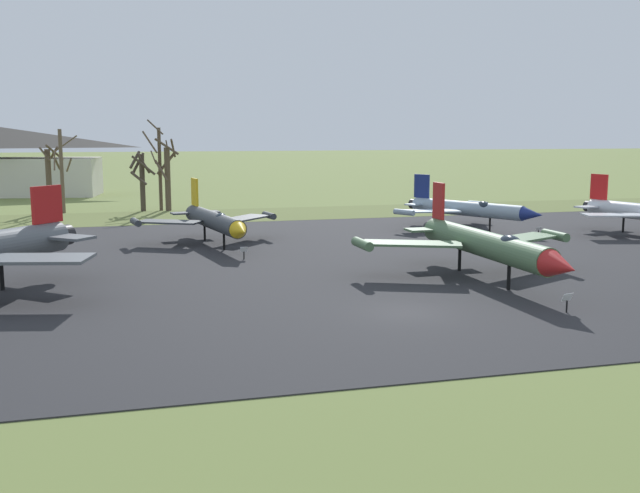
{
  "coord_description": "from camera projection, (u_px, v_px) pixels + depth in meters",
  "views": [
    {
      "loc": [
        -12.59,
        -31.04,
        8.33
      ],
      "look_at": [
        -1.43,
        10.23,
        1.68
      ],
      "focal_mm": 41.26,
      "sensor_mm": 36.0,
      "label": 1
    }
  ],
  "objects": [
    {
      "name": "bare_tree_far_left",
      "position": [
        50.0,
        176.0,
        77.56
      ],
      "size": [
        2.46,
        2.82,
        7.12
      ],
      "color": "brown",
      "rests_on": "ground"
    },
    {
      "name": "grass_verge_strip",
      "position": [
        251.0,
        215.0,
        74.65
      ],
      "size": [
        147.47,
        12.0,
        0.06
      ],
      "primitive_type": "cube",
      "color": "#5F6B34",
      "rests_on": "ground"
    },
    {
      "name": "asphalt_apron",
      "position": [
        327.0,
        263.0,
        47.18
      ],
      "size": [
        87.47,
        45.59,
        0.05
      ],
      "primitive_type": "cube",
      "color": "#28282B",
      "rests_on": "ground"
    },
    {
      "name": "bare_tree_far_right",
      "position": [
        167.0,
        175.0,
        77.85
      ],
      "size": [
        2.56,
        2.53,
        7.78
      ],
      "color": "brown",
      "rests_on": "ground"
    },
    {
      "name": "bare_tree_left_of_center",
      "position": [
        62.0,
        169.0,
        76.06
      ],
      "size": [
        2.69,
        2.42,
        8.67
      ],
      "color": "brown",
      "rests_on": "ground"
    },
    {
      "name": "bare_tree_right_of_center",
      "position": [
        159.0,
        165.0,
        78.32
      ],
      "size": [
        2.87,
        2.46,
        9.69
      ],
      "color": "brown",
      "rests_on": "ground"
    },
    {
      "name": "bare_tree_center",
      "position": [
        141.0,
        177.0,
        77.73
      ],
      "size": [
        2.73,
        2.76,
        6.38
      ],
      "color": "#42382D",
      "rests_on": "ground"
    },
    {
      "name": "info_placard_rear_center",
      "position": [
        244.0,
        252.0,
        48.34
      ],
      "size": [
        0.5,
        0.29,
        0.89
      ],
      "color": "black",
      "rests_on": "ground"
    },
    {
      "name": "visitor_building",
      "position": [
        1.0,
        162.0,
        96.54
      ],
      "size": [
        26.67,
        12.1,
        9.04
      ],
      "color": "beige",
      "rests_on": "ground"
    },
    {
      "name": "jet_fighter_rear_center",
      "position": [
        214.0,
        220.0,
        54.28
      ],
      "size": [
        11.2,
        13.33,
        4.72
      ],
      "color": "#33383D",
      "rests_on": "ground"
    },
    {
      "name": "jet_fighter_front_left",
      "position": [
        486.0,
        244.0,
        41.13
      ],
      "size": [
        13.29,
        15.6,
        5.18
      ],
      "color": "#4C6B47",
      "rests_on": "ground"
    },
    {
      "name": "info_placard_front_left",
      "position": [
        567.0,
        301.0,
        34.05
      ],
      "size": [
        0.62,
        0.34,
        0.97
      ],
      "color": "black",
      "rests_on": "ground"
    },
    {
      "name": "info_placard_rear_right",
      "position": [
        539.0,
        231.0,
        58.14
      ],
      "size": [
        0.51,
        0.26,
        0.93
      ],
      "color": "black",
      "rests_on": "ground"
    },
    {
      "name": "ground_plane",
      "position": [
        407.0,
        313.0,
        34.13
      ],
      "size": [
        600.0,
        600.0,
        0.0
      ],
      "primitive_type": "plane",
      "color": "olive"
    },
    {
      "name": "jet_fighter_rear_right",
      "position": [
        468.0,
        208.0,
        63.34
      ],
      "size": [
        10.88,
        12.4,
        4.57
      ],
      "color": "#8EA3B2",
      "rests_on": "ground"
    }
  ]
}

